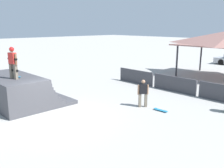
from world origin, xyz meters
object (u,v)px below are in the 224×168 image
Objects in this scene: skateboard_on_ground at (160,110)px; skateboard_on_deck at (16,76)px; skater_on_deck at (13,61)px; bystander_walking at (143,92)px.

skateboard_on_deck is at bearing 37.10° from skateboard_on_ground.
skater_on_deck reaches higher than skateboard_on_ground.
skateboard_on_deck is 1.07× the size of skateboard_on_ground.
skateboard_on_ground is at bearing 136.02° from bystander_walking.
bystander_walking is at bearing 3.36° from skateboard_on_ground.
skater_on_deck is 2.15× the size of skateboard_on_ground.
bystander_walking reaches higher than skateboard_on_ground.
skateboard_on_deck is at bearing 131.06° from skater_on_deck.
skater_on_deck reaches higher than bystander_walking.
bystander_walking is (4.86, 5.00, -0.85)m from skateboard_on_deck.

